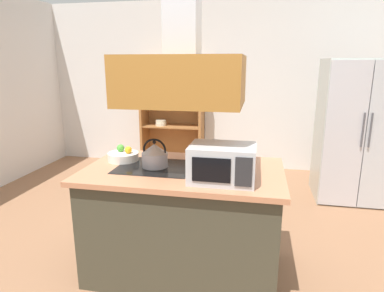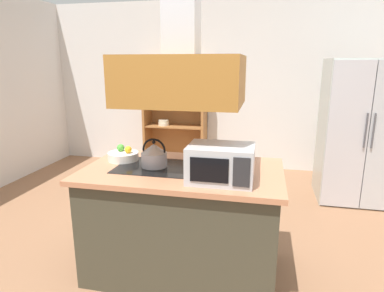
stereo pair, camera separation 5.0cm
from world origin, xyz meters
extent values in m
plane|color=#8B6144|center=(0.00, 0.00, 0.00)|extent=(7.80, 7.80, 0.00)
cube|color=silver|center=(0.00, 3.00, 1.35)|extent=(6.00, 0.12, 2.70)
cube|color=#3E3B2C|center=(0.05, -0.09, 0.43)|extent=(1.49, 0.86, 0.86)
cube|color=#BB7854|center=(0.05, -0.09, 0.88)|extent=(1.57, 0.94, 0.04)
cube|color=black|center=(-0.19, -0.09, 0.90)|extent=(0.60, 0.48, 0.00)
cube|color=#A56B2B|center=(0.05, -0.09, 1.59)|extent=(0.90, 0.70, 0.36)
cube|color=#B7C2BA|center=(1.84, 1.89, 0.89)|extent=(0.90, 0.72, 1.77)
cube|color=#BAB8BD|center=(1.61, 1.51, 0.89)|extent=(0.44, 0.03, 1.73)
cylinder|color=#4C4C51|center=(1.80, 1.48, 0.97)|extent=(0.02, 0.02, 0.40)
cylinder|color=#4C4C51|center=(1.88, 1.48, 0.97)|extent=(0.02, 0.02, 0.40)
cube|color=#9E6535|center=(-1.27, 2.74, 0.87)|extent=(0.04, 0.40, 1.74)
cube|color=#9E6535|center=(-0.29, 2.74, 0.87)|extent=(0.04, 0.40, 1.74)
cube|color=#9E6535|center=(-0.78, 2.74, 1.72)|extent=(1.03, 0.40, 0.03)
cube|color=#9E6535|center=(-0.78, 2.74, 0.04)|extent=(1.03, 0.40, 0.08)
cube|color=#9E6535|center=(-0.78, 2.93, 0.87)|extent=(1.03, 0.02, 1.74)
cube|color=#9E6535|center=(-0.78, 2.74, 0.69)|extent=(0.95, 0.36, 0.02)
cube|color=#9E6535|center=(-0.78, 2.74, 1.13)|extent=(0.95, 0.36, 0.02)
cylinder|color=beige|center=(-0.96, 2.69, 0.73)|extent=(0.18, 0.18, 0.05)
cylinder|color=beige|center=(-0.96, 2.69, 0.78)|extent=(0.17, 0.17, 0.05)
cylinder|color=silver|center=(-0.66, 2.70, 1.20)|extent=(0.01, 0.01, 0.12)
cone|color=silver|center=(-0.66, 2.70, 1.30)|extent=(0.07, 0.07, 0.08)
cylinder|color=silver|center=(-0.49, 2.70, 1.20)|extent=(0.01, 0.01, 0.12)
cone|color=silver|center=(-0.49, 2.70, 1.30)|extent=(0.07, 0.07, 0.08)
cylinder|color=#B7B3BB|center=(-0.19, -0.09, 0.96)|extent=(0.21, 0.21, 0.11)
cone|color=#BDB6B5|center=(-0.19, -0.09, 1.05)|extent=(0.20, 0.20, 0.07)
sphere|color=black|center=(-0.19, -0.09, 1.11)|extent=(0.03, 0.03, 0.03)
torus|color=black|center=(-0.19, -0.09, 1.04)|extent=(0.19, 0.02, 0.19)
cube|color=#A78655|center=(0.33, 0.12, 0.91)|extent=(0.36, 0.27, 0.02)
cube|color=#B7BABF|center=(0.38, -0.30, 1.03)|extent=(0.46, 0.34, 0.26)
cube|color=black|center=(0.33, -0.47, 1.03)|extent=(0.26, 0.01, 0.17)
cube|color=#262628|center=(0.54, -0.47, 1.03)|extent=(0.11, 0.01, 0.20)
cylinder|color=silver|center=(-0.51, 0.03, 0.94)|extent=(0.26, 0.26, 0.07)
sphere|color=yellow|center=(-0.45, 0.02, 1.00)|extent=(0.06, 0.06, 0.06)
sphere|color=green|center=(-0.54, 0.07, 1.00)|extent=(0.06, 0.06, 0.06)
camera|label=1|loc=(0.61, -2.53, 1.71)|focal=30.90mm
camera|label=2|loc=(0.66, -2.52, 1.71)|focal=30.90mm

